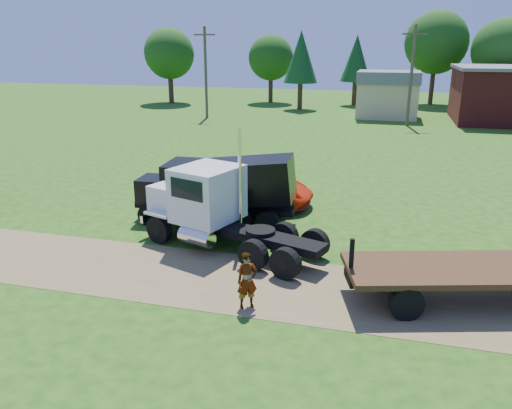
% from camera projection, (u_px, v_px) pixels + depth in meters
% --- Properties ---
extents(ground, '(140.00, 140.00, 0.00)m').
position_uv_depth(ground, '(240.00, 282.00, 16.34)').
color(ground, '#1C4C10').
rests_on(ground, ground).
extents(dirt_track, '(120.00, 4.20, 0.01)m').
position_uv_depth(dirt_track, '(240.00, 282.00, 16.34)').
color(dirt_track, brown).
rests_on(dirt_track, ground).
extents(white_semi_tractor, '(7.59, 4.57, 4.51)m').
position_uv_depth(white_semi_tractor, '(209.00, 206.00, 19.01)').
color(white_semi_tractor, black).
rests_on(white_semi_tractor, ground).
extents(black_dump_truck, '(7.04, 2.54, 3.02)m').
position_uv_depth(black_dump_truck, '(220.00, 186.00, 21.24)').
color(black_dump_truck, black).
rests_on(black_dump_truck, ground).
extents(orange_pickup, '(5.87, 2.86, 1.61)m').
position_uv_depth(orange_pickup, '(253.00, 188.00, 23.93)').
color(orange_pickup, red).
rests_on(orange_pickup, ground).
extents(flatbed_trailer, '(8.29, 4.46, 2.04)m').
position_uv_depth(flatbed_trailer, '(479.00, 274.00, 14.91)').
color(flatbed_trailer, '#391E12').
rests_on(flatbed_trailer, ground).
extents(spectator_a, '(0.75, 0.69, 1.72)m').
position_uv_depth(spectator_a, '(247.00, 281.00, 14.52)').
color(spectator_a, '#999999').
rests_on(spectator_a, ground).
extents(spectator_b, '(0.90, 0.80, 1.54)m').
position_uv_depth(spectator_b, '(185.00, 180.00, 25.42)').
color(spectator_b, '#999999').
rests_on(spectator_b, ground).
extents(tan_shed, '(6.20, 5.40, 4.70)m').
position_uv_depth(tan_shed, '(388.00, 94.00, 51.39)').
color(tan_shed, tan).
rests_on(tan_shed, ground).
extents(utility_poles, '(42.20, 0.28, 9.00)m').
position_uv_depth(utility_poles, '(411.00, 74.00, 45.59)').
color(utility_poles, '#433326').
rests_on(utility_poles, ground).
extents(tree_row, '(56.68, 15.18, 11.45)m').
position_uv_depth(tree_row, '(400.00, 49.00, 59.22)').
color(tree_row, '#382317').
rests_on(tree_row, ground).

